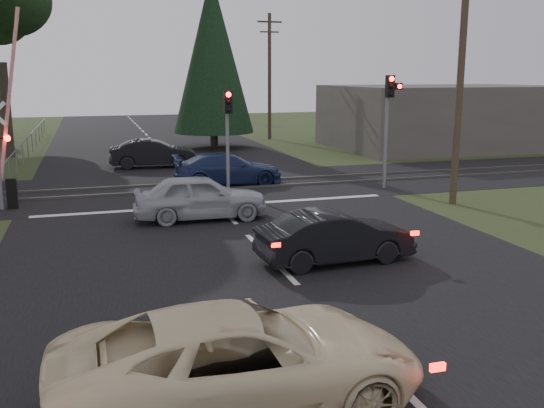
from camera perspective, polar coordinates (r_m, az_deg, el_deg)
name	(u,v)px	position (r m, az deg, el deg)	size (l,w,h in m)	color
ground	(287,275)	(14.74, 1.40, -6.66)	(120.00, 120.00, 0.00)	#2E3D1B
road	(208,196)	(24.12, -6.03, 0.74)	(14.00, 100.00, 0.01)	black
rail_corridor	(199,187)	(26.06, -6.86, 1.57)	(120.00, 8.00, 0.01)	black
stop_line	(217,205)	(22.39, -5.16, -0.11)	(13.00, 0.35, 0.00)	silver
rail_near	(203,190)	(25.27, -6.55, 1.35)	(120.00, 0.12, 0.10)	#59544C
rail_far	(196,183)	(26.82, -7.16, 1.96)	(120.00, 0.12, 0.10)	#59544C
crossing_signal	(4,152)	(23.37, -23.89, 4.50)	(1.62, 0.38, 6.96)	slate
traffic_signal_right	(389,109)	(25.70, 10.99, 8.73)	(0.68, 0.48, 4.70)	slate
traffic_signal_center	(228,123)	(24.60, -4.17, 7.58)	(0.32, 0.48, 4.10)	slate
utility_pole_near	(461,75)	(23.15, 17.34, 11.55)	(1.80, 0.26, 9.00)	#4C3D2D
utility_pole_mid	(270,74)	(45.12, -0.23, 12.12)	(1.80, 0.26, 9.00)	#4C3D2D
utility_pole_far	(206,74)	(69.45, -6.26, 12.06)	(1.80, 0.26, 9.00)	#4C3D2D
conifer_tree	(212,54)	(40.05, -5.62, 13.87)	(5.20, 5.20, 11.00)	#473D33
fence_left	(26,162)	(36.22, -22.13, 3.72)	(0.10, 36.00, 1.20)	slate
building_right	(442,116)	(41.84, 15.72, 7.93)	(14.00, 10.00, 4.00)	#59514C
cream_coupe	(240,360)	(8.96, -3.04, -14.42)	(2.46, 5.35, 1.49)	beige
dark_hatchback	(335,237)	(15.58, 5.96, -3.13)	(1.40, 4.02, 1.33)	black
silver_car	(200,197)	(20.22, -6.75, 0.65)	(1.77, 4.39, 1.50)	#A3A5AB
blue_sedan	(228,169)	(26.51, -4.19, 3.30)	(1.92, 4.72, 1.37)	navy
dark_car_far	(153,153)	(32.02, -11.12, 4.70)	(1.53, 4.38, 1.44)	black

